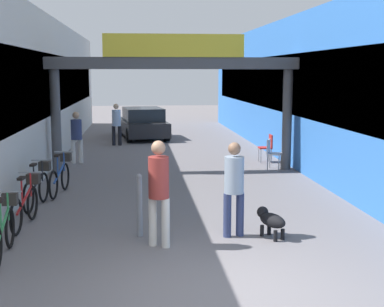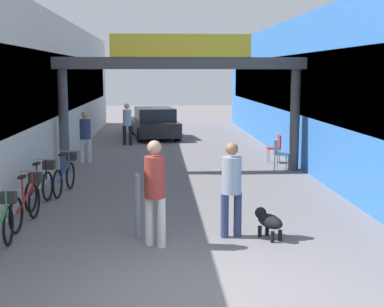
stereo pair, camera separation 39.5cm
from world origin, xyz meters
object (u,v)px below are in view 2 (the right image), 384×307
at_px(pedestrian_carrying_crate, 85,134).
at_px(bicycle_green_nearest, 2,227).
at_px(pedestrian_with_dog, 232,183).
at_px(cafe_chair_red_farther, 276,146).
at_px(pedestrian_elderly_walking, 127,121).
at_px(bicycle_blue_farthest, 65,175).
at_px(bollard_post_metal, 137,204).
at_px(bicycle_red_second, 27,201).
at_px(bicycle_black_third, 41,185).
at_px(dog_on_leash, 268,221).
at_px(cafe_chair_aluminium_nearer, 279,152).
at_px(pedestrian_companion, 155,186).
at_px(parked_car_black, 155,123).

height_order(pedestrian_carrying_crate, bicycle_green_nearest, pedestrian_carrying_crate).
xyz_separation_m(pedestrian_with_dog, cafe_chair_red_farther, (2.48, 7.65, -0.42)).
bearing_deg(pedestrian_carrying_crate, pedestrian_elderly_walking, 75.22).
height_order(bicycle_blue_farthest, bollard_post_metal, bollard_post_metal).
relative_size(bicycle_red_second, bicycle_black_third, 1.00).
relative_size(dog_on_leash, bicycle_black_third, 0.43).
xyz_separation_m(pedestrian_elderly_walking, cafe_chair_red_farther, (4.97, -4.54, -0.40)).
xyz_separation_m(bicycle_red_second, cafe_chair_red_farther, (6.25, 6.59, 0.10)).
distance_m(dog_on_leash, bollard_post_metal, 2.31).
xyz_separation_m(bollard_post_metal, cafe_chair_red_farther, (4.13, 7.46, -0.03)).
bearing_deg(bollard_post_metal, cafe_chair_red_farther, 61.04).
distance_m(pedestrian_with_dog, dog_on_leash, 0.91).
height_order(pedestrian_elderly_walking, cafe_chair_aluminium_nearer, pedestrian_elderly_walking).
relative_size(pedestrian_companion, bollard_post_metal, 1.58).
bearing_deg(bollard_post_metal, pedestrian_with_dog, -6.43).
bearing_deg(pedestrian_companion, dog_on_leash, 8.71).
height_order(dog_on_leash, cafe_chair_red_farther, cafe_chair_red_farther).
height_order(pedestrian_carrying_crate, cafe_chair_aluminium_nearer, pedestrian_carrying_crate).
bearing_deg(pedestrian_companion, bicycle_red_second, 148.74).
bearing_deg(pedestrian_carrying_crate, bicycle_green_nearest, -91.14).
height_order(bicycle_red_second, cafe_chair_aluminium_nearer, bicycle_red_second).
height_order(bicycle_red_second, bollard_post_metal, bollard_post_metal).
relative_size(dog_on_leash, bicycle_blue_farthest, 0.43).
xyz_separation_m(bicycle_black_third, cafe_chair_red_farther, (6.29, 5.13, 0.10)).
distance_m(pedestrian_elderly_walking, bicycle_blue_farthest, 8.52).
xyz_separation_m(pedestrian_elderly_walking, bicycle_green_nearest, (-1.27, -12.83, -0.51)).
bearing_deg(bollard_post_metal, pedestrian_companion, -62.27).
xyz_separation_m(pedestrian_with_dog, dog_on_leash, (0.63, -0.12, -0.64)).
xyz_separation_m(pedestrian_with_dog, bollard_post_metal, (-1.64, 0.19, -0.39)).
bearing_deg(bicycle_black_third, parked_car_black, 78.76).
bearing_deg(pedestrian_carrying_crate, cafe_chair_red_farther, -3.70).
bearing_deg(parked_car_black, bollard_post_metal, -90.88).
bearing_deg(bicycle_green_nearest, pedestrian_with_dog, 9.62).
relative_size(bicycle_black_third, bollard_post_metal, 1.50).
xyz_separation_m(pedestrian_companion, pedestrian_carrying_crate, (-2.26, 8.46, -0.09)).
bearing_deg(bicycle_green_nearest, dog_on_leash, 6.72).
distance_m(pedestrian_carrying_crate, bicycle_red_second, 7.00).
xyz_separation_m(bicycle_green_nearest, cafe_chair_aluminium_nearer, (6.06, 7.03, 0.10)).
bearing_deg(pedestrian_with_dog, cafe_chair_red_farther, 72.00).
bearing_deg(bicycle_black_third, bollard_post_metal, -47.07).
bearing_deg(bicycle_black_third, bicycle_red_second, -88.21).
bearing_deg(bicycle_black_third, pedestrian_elderly_walking, 82.22).
bearing_deg(pedestrian_with_dog, dog_on_leash, -10.68).
xyz_separation_m(bicycle_green_nearest, cafe_chair_red_farther, (6.24, 8.28, 0.10)).
bearing_deg(dog_on_leash, cafe_chair_red_farther, 76.59).
xyz_separation_m(bicycle_green_nearest, bollard_post_metal, (2.11, 0.82, 0.13)).
bearing_deg(bicycle_blue_farthest, bollard_post_metal, -62.51).
bearing_deg(pedestrian_companion, parked_car_black, 90.38).
bearing_deg(pedestrian_elderly_walking, dog_on_leash, -75.78).
bearing_deg(cafe_chair_red_farther, bicycle_green_nearest, -126.99).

